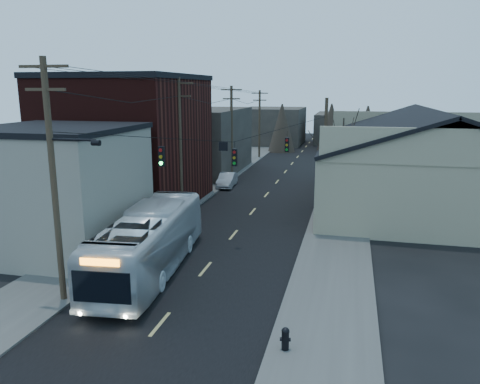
# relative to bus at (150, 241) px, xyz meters

# --- Properties ---
(ground) EXTENTS (160.00, 160.00, 0.00)m
(ground) POSITION_rel_bus_xyz_m (2.64, -7.05, -1.63)
(ground) COLOR black
(ground) RESTS_ON ground
(road_surface) EXTENTS (9.00, 110.00, 0.02)m
(road_surface) POSITION_rel_bus_xyz_m (2.64, 22.95, -1.62)
(road_surface) COLOR black
(road_surface) RESTS_ON ground
(sidewalk_left) EXTENTS (4.00, 110.00, 0.12)m
(sidewalk_left) POSITION_rel_bus_xyz_m (-3.86, 22.95, -1.57)
(sidewalk_left) COLOR #474744
(sidewalk_left) RESTS_ON ground
(sidewalk_right) EXTENTS (4.00, 110.00, 0.12)m
(sidewalk_right) POSITION_rel_bus_xyz_m (9.14, 22.95, -1.57)
(sidewalk_right) COLOR #474744
(sidewalk_right) RESTS_ON ground
(building_clapboard) EXTENTS (8.00, 8.00, 7.00)m
(building_clapboard) POSITION_rel_bus_xyz_m (-6.36, 1.95, 1.87)
(building_clapboard) COLOR gray
(building_clapboard) RESTS_ON ground
(building_brick) EXTENTS (10.00, 12.00, 10.00)m
(building_brick) POSITION_rel_bus_xyz_m (-7.36, 12.95, 3.37)
(building_brick) COLOR black
(building_brick) RESTS_ON ground
(building_left_far) EXTENTS (9.00, 14.00, 7.00)m
(building_left_far) POSITION_rel_bus_xyz_m (-6.86, 28.95, 1.87)
(building_left_far) COLOR #2F2925
(building_left_far) RESTS_ON ground
(warehouse) EXTENTS (16.16, 20.60, 7.73)m
(warehouse) POSITION_rel_bus_xyz_m (15.64, 17.95, 1.06)
(warehouse) COLOR gray
(warehouse) RESTS_ON ground
(building_far_left) EXTENTS (10.00, 12.00, 6.00)m
(building_far_left) POSITION_rel_bus_xyz_m (-3.36, 57.95, 1.37)
(building_far_left) COLOR #2F2925
(building_far_left) RESTS_ON ground
(building_far_right) EXTENTS (12.00, 14.00, 5.00)m
(building_far_right) POSITION_rel_bus_xyz_m (9.64, 62.95, 0.87)
(building_far_right) COLOR #2F2925
(building_far_right) RESTS_ON ground
(bare_tree) EXTENTS (0.40, 0.40, 7.20)m
(bare_tree) POSITION_rel_bus_xyz_m (9.14, 12.95, 1.97)
(bare_tree) COLOR black
(bare_tree) RESTS_ON ground
(utility_lines) EXTENTS (11.24, 45.28, 10.50)m
(utility_lines) POSITION_rel_bus_xyz_m (-0.48, 17.10, 3.32)
(utility_lines) COLOR #382B1E
(utility_lines) RESTS_ON ground
(bus) EXTENTS (3.86, 11.93, 3.27)m
(bus) POSITION_rel_bus_xyz_m (0.00, 0.00, 0.00)
(bus) COLOR silver
(bus) RESTS_ON ground
(parked_car) EXTENTS (1.69, 4.14, 1.34)m
(parked_car) POSITION_rel_bus_xyz_m (-1.66, 21.43, -0.96)
(parked_car) COLOR #94969B
(parked_car) RESTS_ON ground
(fire_hydrant) EXTENTS (0.41, 0.29, 0.85)m
(fire_hydrant) POSITION_rel_bus_xyz_m (7.80, -5.90, -1.06)
(fire_hydrant) COLOR black
(fire_hydrant) RESTS_ON sidewalk_right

